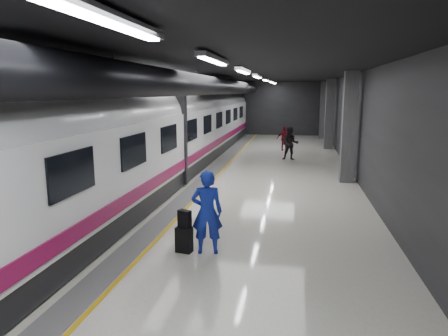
{
  "coord_description": "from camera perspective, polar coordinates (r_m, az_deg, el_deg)",
  "views": [
    {
      "loc": [
        2.43,
        -14.88,
        3.69
      ],
      "look_at": [
        0.09,
        -1.91,
        1.16
      ],
      "focal_mm": 32.0,
      "sensor_mm": 36.0,
      "label": 1
    }
  ],
  "objects": [
    {
      "name": "suitcase_main",
      "position": [
        9.48,
        -5.72,
        -10.15
      ],
      "size": [
        0.41,
        0.3,
        0.6
      ],
      "primitive_type": "cube",
      "rotation": [
        0.0,
        0.0,
        -0.18
      ],
      "color": "black",
      "rests_on": "ground"
    },
    {
      "name": "platform_hall",
      "position": [
        16.07,
        0.5,
        10.31
      ],
      "size": [
        10.02,
        40.02,
        4.51
      ],
      "color": "black",
      "rests_on": "ground"
    },
    {
      "name": "traveler_far_b",
      "position": [
        25.75,
        8.57,
        4.2
      ],
      "size": [
        0.94,
        0.5,
        1.52
      ],
      "primitive_type": "imported",
      "rotation": [
        0.0,
        0.0,
        0.15
      ],
      "color": "maroon",
      "rests_on": "ground"
    },
    {
      "name": "suitcase_far",
      "position": [
        28.6,
        8.87,
        3.8
      ],
      "size": [
        0.38,
        0.3,
        0.49
      ],
      "primitive_type": "cube",
      "rotation": [
        0.0,
        0.0,
        0.28
      ],
      "color": "black",
      "rests_on": "ground"
    },
    {
      "name": "traveler_far_a",
      "position": [
        22.11,
        9.48,
        3.46
      ],
      "size": [
        0.88,
        0.69,
        1.8
      ],
      "primitive_type": "imported",
      "rotation": [
        0.0,
        0.0,
        0.01
      ],
      "color": "black",
      "rests_on": "ground"
    },
    {
      "name": "shoulder_bag",
      "position": [
        9.33,
        -5.65,
        -7.22
      ],
      "size": [
        0.34,
        0.27,
        0.4
      ],
      "primitive_type": "cube",
      "rotation": [
        0.0,
        0.0,
        -0.42
      ],
      "color": "black",
      "rests_on": "suitcase_main"
    },
    {
      "name": "train",
      "position": [
        16.01,
        -10.64,
        4.85
      ],
      "size": [
        3.05,
        38.0,
        4.05
      ],
      "color": "black",
      "rests_on": "ground"
    },
    {
      "name": "ground",
      "position": [
        15.52,
        0.92,
        -2.9
      ],
      "size": [
        40.0,
        40.0,
        0.0
      ],
      "primitive_type": "plane",
      "color": "silver",
      "rests_on": "ground"
    },
    {
      "name": "traveler_main",
      "position": [
        9.19,
        -2.45,
        -6.31
      ],
      "size": [
        0.79,
        0.6,
        1.96
      ],
      "primitive_type": "imported",
      "rotation": [
        0.0,
        0.0,
        3.33
      ],
      "color": "#1C2BD2",
      "rests_on": "ground"
    }
  ]
}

